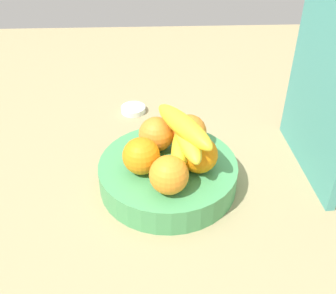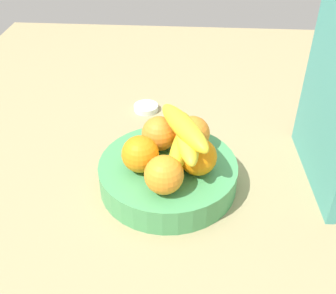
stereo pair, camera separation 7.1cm
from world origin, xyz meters
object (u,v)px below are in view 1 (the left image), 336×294
(orange_center, at_px, (199,155))
(banana_bunch, at_px, (184,139))
(fruit_bowl, at_px, (168,174))
(jar_lid, at_px, (133,109))
(orange_front_left, at_px, (141,156))
(orange_back_right, at_px, (156,134))
(orange_back_left, at_px, (189,132))
(orange_front_right, at_px, (169,175))
(cutting_board, at_px, (322,91))

(orange_center, bearing_deg, banana_bunch, -133.59)
(fruit_bowl, height_order, orange_center, orange_center)
(banana_bunch, bearing_deg, jar_lid, -158.98)
(orange_front_left, relative_size, orange_back_right, 1.00)
(banana_bunch, relative_size, jar_lid, 2.96)
(jar_lid, bearing_deg, orange_back_left, 28.05)
(orange_front_left, relative_size, orange_center, 1.00)
(fruit_bowl, xyz_separation_m, orange_center, (0.02, 0.06, 0.06))
(fruit_bowl, relative_size, orange_back_right, 3.86)
(orange_center, bearing_deg, orange_front_right, -46.43)
(orange_back_left, bearing_deg, orange_front_left, -51.66)
(fruit_bowl, bearing_deg, orange_front_left, -68.63)
(fruit_bowl, relative_size, orange_front_right, 3.86)
(orange_front_left, xyz_separation_m, cutting_board, (-0.07, 0.35, 0.09))
(orange_back_left, bearing_deg, orange_back_right, -85.18)
(orange_front_right, distance_m, orange_back_left, 0.14)
(orange_back_right, bearing_deg, orange_front_left, -22.67)
(cutting_board, relative_size, jar_lid, 5.69)
(orange_front_left, height_order, jar_lid, orange_front_left)
(orange_front_left, xyz_separation_m, banana_bunch, (-0.03, 0.08, 0.02))
(orange_center, bearing_deg, fruit_bowl, -109.63)
(orange_back_left, height_order, jar_lid, orange_back_left)
(orange_front_right, relative_size, orange_center, 1.00)
(orange_front_right, xyz_separation_m, orange_back_right, (-0.13, -0.02, 0.00))
(orange_back_left, relative_size, banana_bunch, 0.38)
(cutting_board, bearing_deg, fruit_bowl, -82.99)
(jar_lid, bearing_deg, orange_front_right, 11.84)
(banana_bunch, xyz_separation_m, jar_lid, (-0.28, -0.11, -0.10))
(orange_front_left, bearing_deg, cutting_board, 101.56)
(fruit_bowl, bearing_deg, orange_back_left, 141.12)
(banana_bunch, height_order, cutting_board, cutting_board)
(orange_front_left, height_order, banana_bunch, banana_bunch)
(orange_front_right, bearing_deg, banana_bunch, 158.75)
(orange_back_right, distance_m, cutting_board, 0.33)
(orange_front_right, bearing_deg, orange_front_left, -139.13)
(orange_front_right, height_order, orange_center, same)
(orange_back_right, bearing_deg, jar_lid, -166.59)
(orange_back_left, bearing_deg, orange_center, 9.18)
(orange_front_left, height_order, orange_back_right, same)
(fruit_bowl, distance_m, banana_bunch, 0.09)
(fruit_bowl, xyz_separation_m, orange_back_right, (-0.05, -0.02, 0.06))
(orange_back_left, relative_size, orange_back_right, 1.00)
(orange_center, relative_size, orange_back_left, 1.00)
(orange_back_left, distance_m, banana_bunch, 0.06)
(orange_center, height_order, orange_back_left, same)
(fruit_bowl, relative_size, banana_bunch, 1.47)
(banana_bunch, bearing_deg, orange_front_right, -21.25)
(orange_back_left, height_order, orange_back_right, same)
(cutting_board, bearing_deg, orange_back_left, -93.91)
(orange_front_left, relative_size, orange_back_left, 1.00)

